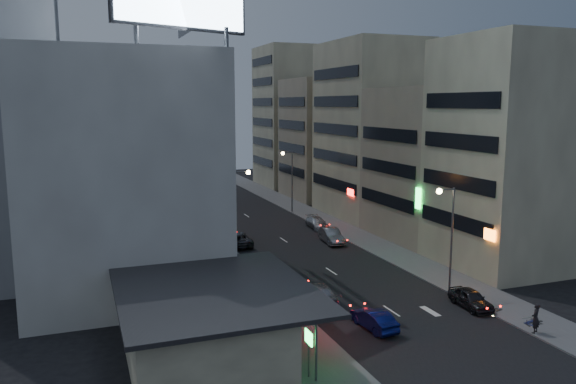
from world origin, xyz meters
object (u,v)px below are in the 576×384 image
parked_car_right_near (471,298)px  scooter_black_a (539,314)px  road_car_blue (374,319)px  parked_car_right_mid (331,236)px  parked_car_right_far (317,223)px  scooter_blue (536,311)px  person (536,318)px  scooter_black_b (496,300)px  road_car_silver (316,294)px  scooter_silver_b (494,299)px  parked_car_left (238,239)px  scooter_silver_a (535,309)px

parked_car_right_near → scooter_black_a: (2.35, -3.96, -0.04)m
road_car_blue → scooter_black_a: bearing=159.5°
parked_car_right_mid → parked_car_right_far: bearing=84.9°
parked_car_right_mid → scooter_black_a: size_ratio=2.68×
road_car_blue → scooter_blue: (10.83, -2.61, 0.06)m
person → scooter_black_b: person is taller
road_car_silver → scooter_black_b: size_ratio=3.04×
scooter_black_a → scooter_black_b: 3.15m
scooter_blue → scooter_silver_b: (-1.12, 2.82, 0.00)m
parked_car_right_near → parked_car_right_far: (0.00, 27.39, -0.04)m
parked_car_right_mid → parked_car_left: parked_car_right_mid is taller
parked_car_right_near → scooter_black_b: (1.45, -0.94, -0.00)m
road_car_silver → scooter_silver_b: road_car_silver is taller
parked_car_right_far → road_car_silver: size_ratio=0.80×
scooter_silver_a → scooter_silver_b: size_ratio=0.86×
parked_car_left → person: size_ratio=2.62×
person → scooter_silver_a: size_ratio=1.18×
person → scooter_silver_b: (0.69, 4.57, -0.39)m
person → parked_car_left: bearing=-95.8°
parked_car_right_near → person: size_ratio=2.05×
road_car_silver → scooter_silver_a: (12.77, -7.59, -0.18)m
parked_car_right_mid → scooter_black_a: 24.74m
scooter_silver_a → scooter_blue: (-0.21, -0.38, 0.08)m
parked_car_right_far → scooter_silver_b: size_ratio=2.32×
parked_car_left → road_car_blue: parked_car_left is taller
scooter_silver_a → scooter_black_a: bearing=161.1°
scooter_silver_a → scooter_silver_b: bearing=35.0°
parked_car_right_mid → person: (2.09, -25.80, 0.34)m
parked_car_left → scooter_silver_b: parked_car_left is taller
scooter_black_a → scooter_black_b: size_ratio=0.94×
road_car_silver → scooter_silver_a: road_car_silver is taller
person → scooter_black_a: bearing=-168.9°
parked_car_left → scooter_black_b: size_ratio=2.80×
person → scooter_black_a: (1.64, 1.34, -0.45)m
parked_car_right_near → road_car_silver: 10.98m
parked_car_right_near → parked_car_right_far: size_ratio=0.90×
road_car_blue → scooter_silver_b: road_car_blue is taller
scooter_silver_a → scooter_silver_b: scooter_silver_b is taller
parked_car_right_near → road_car_silver: (-10.05, 4.43, 0.12)m
road_car_silver → scooter_black_b: 12.69m
person → scooter_silver_b: size_ratio=1.02×
parked_car_right_near → parked_car_left: size_ratio=0.78×
parked_car_right_mid → road_car_silver: size_ratio=0.83×
parked_car_right_near → parked_car_right_mid: size_ratio=0.87×
scooter_black_a → parked_car_right_mid: bearing=18.4°
parked_car_right_mid → scooter_silver_b: (2.78, -21.23, -0.05)m
parked_car_right_mid → road_car_silver: road_car_silver is taller
parked_car_left → scooter_black_b: 26.67m
scooter_black_b → road_car_blue: bearing=72.5°
parked_car_left → road_car_silver: 18.34m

